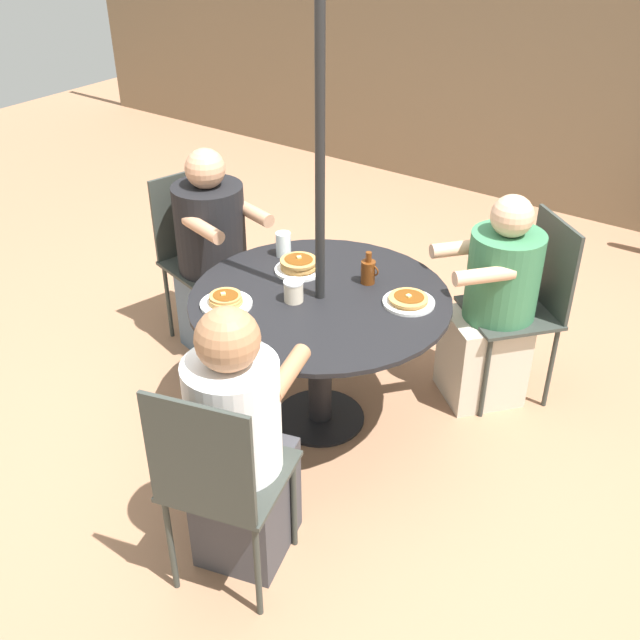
% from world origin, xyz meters
% --- Properties ---
extents(ground_plane, '(12.00, 12.00, 0.00)m').
position_xyz_m(ground_plane, '(0.00, 0.00, 0.00)').
color(ground_plane, '#9E7051').
extents(back_fence, '(10.00, 0.06, 1.96)m').
position_xyz_m(back_fence, '(0.00, 3.18, 0.98)').
color(back_fence, '#7A664C').
rests_on(back_fence, ground).
extents(patio_table, '(1.19, 1.19, 0.70)m').
position_xyz_m(patio_table, '(0.00, 0.00, 0.57)').
color(patio_table, black).
rests_on(patio_table, ground).
extents(umbrella_pole, '(0.04, 0.04, 2.13)m').
position_xyz_m(umbrella_pole, '(0.00, 0.00, 1.07)').
color(umbrella_pole, black).
rests_on(umbrella_pole, ground).
extents(patio_chair_north, '(0.58, 0.58, 0.95)m').
position_xyz_m(patio_chair_north, '(0.68, 0.80, 0.55)').
color(patio_chair_north, '#333833').
rests_on(patio_chair_north, ground).
extents(diner_north, '(0.55, 0.56, 1.10)m').
position_xyz_m(diner_north, '(0.56, 0.66, 0.50)').
color(diner_north, beige).
rests_on(diner_north, ground).
extents(patio_chair_east, '(0.50, 0.50, 0.95)m').
position_xyz_m(patio_chair_east, '(-1.01, 0.26, 0.55)').
color(patio_chair_east, '#333833').
rests_on(patio_chair_east, ground).
extents(diner_east, '(0.55, 0.46, 1.15)m').
position_xyz_m(diner_east, '(-0.84, 0.22, 0.52)').
color(diner_east, slate).
rests_on(diner_east, ground).
extents(patio_chair_south, '(0.51, 0.51, 0.95)m').
position_xyz_m(patio_chair_south, '(0.28, -1.01, 0.55)').
color(patio_chair_south, '#333833').
rests_on(patio_chair_south, ground).
extents(diner_south, '(0.44, 0.53, 1.14)m').
position_xyz_m(diner_south, '(0.24, -0.84, 0.53)').
color(diner_south, '#3D3D42').
rests_on(diner_south, ground).
extents(pancake_plate_a, '(0.23, 0.23, 0.08)m').
position_xyz_m(pancake_plate_a, '(-0.22, 0.14, 0.73)').
color(pancake_plate_a, white).
rests_on(pancake_plate_a, patio_table).
extents(pancake_plate_b, '(0.23, 0.23, 0.05)m').
position_xyz_m(pancake_plate_b, '(0.36, 0.18, 0.72)').
color(pancake_plate_b, white).
rests_on(pancake_plate_b, patio_table).
extents(pancake_plate_c, '(0.23, 0.23, 0.06)m').
position_xyz_m(pancake_plate_c, '(-0.29, -0.30, 0.72)').
color(pancake_plate_c, white).
rests_on(pancake_plate_c, patio_table).
extents(syrup_bottle, '(0.09, 0.07, 0.16)m').
position_xyz_m(syrup_bottle, '(0.11, 0.24, 0.76)').
color(syrup_bottle, '#602D0F').
rests_on(syrup_bottle, patio_table).
extents(coffee_cup, '(0.09, 0.09, 0.10)m').
position_xyz_m(coffee_cup, '(-0.07, -0.10, 0.75)').
color(coffee_cup, beige).
rests_on(coffee_cup, patio_table).
extents(drinking_glass_a, '(0.07, 0.07, 0.12)m').
position_xyz_m(drinking_glass_a, '(-0.38, 0.23, 0.76)').
color(drinking_glass_a, silver).
rests_on(drinking_glass_a, patio_table).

